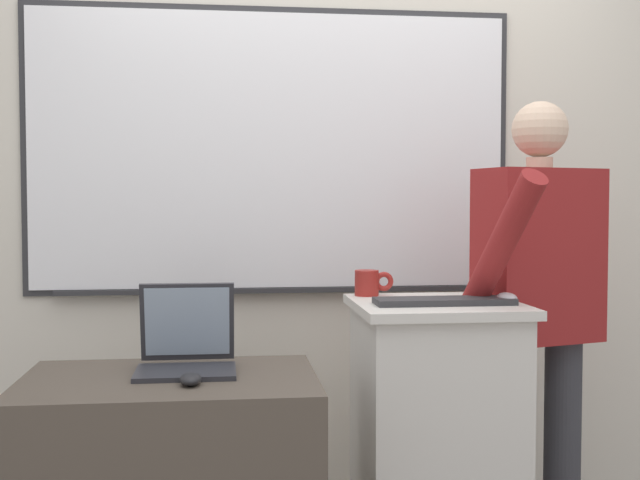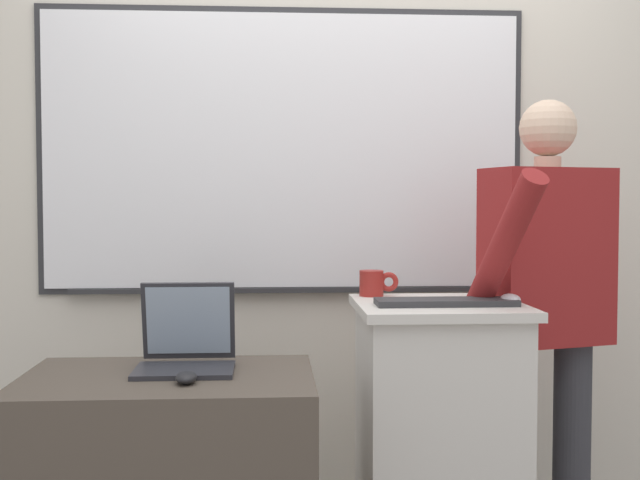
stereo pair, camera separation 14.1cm
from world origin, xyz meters
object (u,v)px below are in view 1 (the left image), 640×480
at_px(computer_mouse_by_keyboard, 507,298).
at_px(computer_mouse_by_laptop, 191,379).
at_px(lectern_podium, 435,446).
at_px(person_presenter, 539,301).
at_px(wireless_keyboard, 444,301).
at_px(coffee_mug, 369,283).
at_px(laptop, 187,345).

bearing_deg(computer_mouse_by_keyboard, computer_mouse_by_laptop, -166.08).
xyz_separation_m(lectern_podium, computer_mouse_by_keyboard, (0.22, -0.06, 0.49)).
distance_m(person_presenter, computer_mouse_by_keyboard, 0.27).
xyz_separation_m(wireless_keyboard, coffee_mug, (-0.20, 0.26, 0.03)).
xyz_separation_m(lectern_podium, person_presenter, (0.40, 0.13, 0.46)).
xyz_separation_m(computer_mouse_by_keyboard, coffee_mug, (-0.40, 0.26, 0.03)).
height_order(person_presenter, coffee_mug, person_presenter).
distance_m(wireless_keyboard, computer_mouse_by_laptop, 0.84).
bearing_deg(wireless_keyboard, lectern_podium, 96.82).
height_order(laptop, computer_mouse_by_laptop, laptop).
relative_size(person_presenter, laptop, 5.57).
xyz_separation_m(wireless_keyboard, computer_mouse_by_keyboard, (0.21, 0.00, 0.01)).
height_order(lectern_podium, computer_mouse_by_laptop, lectern_podium).
xyz_separation_m(computer_mouse_by_laptop, coffee_mug, (0.59, 0.50, 0.21)).
height_order(lectern_podium, wireless_keyboard, wireless_keyboard).
xyz_separation_m(laptop, coffee_mug, (0.61, 0.29, 0.15)).
relative_size(person_presenter, coffee_mug, 12.02).
relative_size(person_presenter, computer_mouse_by_keyboard, 16.34).
relative_size(lectern_podium, coffee_mug, 7.07).
height_order(computer_mouse_by_keyboard, coffee_mug, coffee_mug).
height_order(wireless_keyboard, computer_mouse_by_keyboard, computer_mouse_by_keyboard).
height_order(wireless_keyboard, coffee_mug, coffee_mug).
bearing_deg(laptop, wireless_keyboard, 2.24).
distance_m(person_presenter, wireless_keyboard, 0.44).
distance_m(lectern_podium, person_presenter, 0.62).
bearing_deg(wireless_keyboard, computer_mouse_by_laptop, -162.91).
bearing_deg(computer_mouse_by_laptop, coffee_mug, 40.34).
bearing_deg(computer_mouse_by_keyboard, person_presenter, 46.14).
distance_m(person_presenter, laptop, 1.23).
relative_size(wireless_keyboard, computer_mouse_by_keyboard, 4.43).
relative_size(computer_mouse_by_laptop, computer_mouse_by_keyboard, 1.00).
bearing_deg(lectern_podium, computer_mouse_by_keyboard, -15.94).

